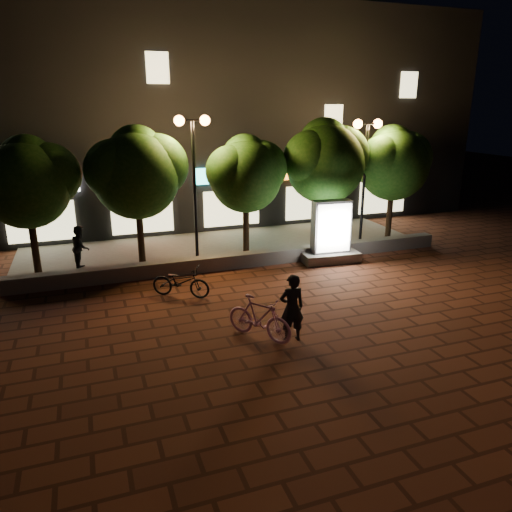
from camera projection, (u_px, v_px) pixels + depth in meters
name	position (u px, v px, depth m)	size (l,w,h in m)	color
ground	(289.00, 308.00, 13.87)	(80.00, 80.00, 0.00)	#562A1B
retaining_wall	(245.00, 260.00, 17.39)	(16.00, 0.45, 0.50)	slate
sidewalk	(226.00, 247.00, 19.69)	(16.00, 5.00, 0.08)	slate
building_block	(188.00, 117.00, 24.02)	(28.00, 8.12, 11.30)	black
tree_far_left	(27.00, 179.00, 15.55)	(3.36, 2.80, 4.63)	black
tree_left	(137.00, 170.00, 16.63)	(3.60, 3.00, 4.89)	black
tree_mid	(246.00, 171.00, 17.98)	(3.24, 2.70, 4.50)	black
tree_right	(326.00, 159.00, 18.94)	(3.72, 3.10, 5.07)	black
tree_far_right	(394.00, 161.00, 20.02)	(3.48, 2.90, 4.76)	black
street_lamp_left	(193.00, 152.00, 16.84)	(1.26, 0.36, 5.18)	black
street_lamp_right	(366.00, 149.00, 19.13)	(1.26, 0.36, 4.98)	black
ad_kiosk	(331.00, 237.00, 17.75)	(2.20, 1.22, 2.30)	slate
scooter_pink	(259.00, 318.00, 11.94)	(0.52, 1.84, 1.10)	#C37BAD
rider	(292.00, 308.00, 11.73)	(0.63, 0.42, 1.74)	black
scooter_parked	(181.00, 282.00, 14.57)	(0.63, 1.82, 0.95)	black
pedestrian	(81.00, 247.00, 16.78)	(0.75, 0.58, 1.54)	black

